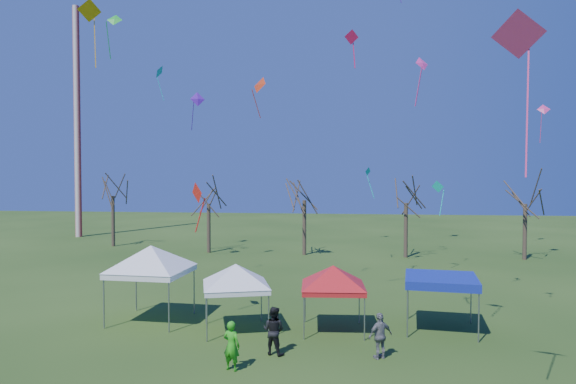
% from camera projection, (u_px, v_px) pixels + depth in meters
% --- Properties ---
extents(ground, '(140.00, 140.00, 0.00)m').
position_uv_depth(ground, '(310.00, 358.00, 19.03)').
color(ground, '#244115').
rests_on(ground, ground).
extents(radio_mast, '(0.70, 0.70, 25.00)m').
position_uv_depth(radio_mast, '(77.00, 122.00, 55.67)').
color(radio_mast, silver).
rests_on(radio_mast, ground).
extents(tree_0, '(3.83, 3.83, 8.44)m').
position_uv_depth(tree_0, '(113.00, 178.00, 48.46)').
color(tree_0, '#3D2D21').
rests_on(tree_0, ground).
extents(tree_1, '(3.42, 3.42, 7.54)m').
position_uv_depth(tree_1, '(209.00, 186.00, 44.57)').
color(tree_1, '#3D2D21').
rests_on(tree_1, ground).
extents(tree_2, '(3.71, 3.71, 8.18)m').
position_uv_depth(tree_2, '(304.00, 181.00, 43.28)').
color(tree_2, '#3D2D21').
rests_on(tree_2, ground).
extents(tree_3, '(3.59, 3.59, 7.91)m').
position_uv_depth(tree_3, '(406.00, 184.00, 41.96)').
color(tree_3, '#3D2D21').
rests_on(tree_3, ground).
extents(tree_4, '(3.58, 3.58, 7.89)m').
position_uv_depth(tree_4, '(526.00, 184.00, 40.81)').
color(tree_4, '#3D2D21').
rests_on(tree_4, ground).
extents(tent_white_west, '(4.62, 4.62, 4.08)m').
position_uv_depth(tent_white_west, '(151.00, 251.00, 23.84)').
color(tent_white_west, gray).
rests_on(tent_white_west, ground).
extents(tent_white_mid, '(3.69, 3.69, 3.40)m').
position_uv_depth(tent_white_mid, '(236.00, 268.00, 22.29)').
color(tent_white_mid, gray).
rests_on(tent_white_mid, ground).
extents(tent_red, '(3.76, 3.76, 3.32)m').
position_uv_depth(tent_red, '(333.00, 270.00, 22.29)').
color(tent_red, gray).
rests_on(tent_red, ground).
extents(tent_blue, '(3.36, 3.36, 2.38)m').
position_uv_depth(tent_blue, '(441.00, 281.00, 22.44)').
color(tent_blue, gray).
rests_on(tent_blue, ground).
extents(person_grey, '(1.07, 0.88, 1.71)m').
position_uv_depth(person_grey, '(380.00, 336.00, 18.99)').
color(person_grey, slate).
rests_on(person_grey, ground).
extents(person_green, '(0.73, 0.59, 1.74)m').
position_uv_depth(person_green, '(232.00, 346.00, 17.87)').
color(person_green, green).
rests_on(person_green, ground).
extents(person_dark, '(1.06, 0.93, 1.82)m').
position_uv_depth(person_dark, '(274.00, 330.00, 19.46)').
color(person_dark, black).
rests_on(person_dark, ground).
extents(kite_12, '(1.01, 0.69, 2.96)m').
position_uv_depth(kite_12, '(544.00, 110.00, 38.88)').
color(kite_12, '#DA307D').
rests_on(kite_12, ground).
extents(kite_18, '(0.89, 0.57, 2.20)m').
position_uv_depth(kite_18, '(351.00, 38.00, 28.88)').
color(kite_18, '#E81547').
rests_on(kite_18, ground).
extents(kite_13, '(1.10, 0.96, 2.83)m').
position_uv_depth(kite_13, '(197.00, 100.00, 37.68)').
color(kite_13, '#631CC4').
rests_on(kite_13, ground).
extents(kite_1, '(0.86, 0.90, 2.29)m').
position_uv_depth(kite_1, '(198.00, 193.00, 23.54)').
color(kite_1, red).
rests_on(kite_1, ground).
extents(kite_5, '(1.50, 1.19, 4.22)m').
position_uv_depth(kite_5, '(519.00, 36.00, 12.96)').
color(kite_5, '#F5367E').
rests_on(kite_5, ground).
extents(kite_8, '(1.38, 1.20, 3.61)m').
position_uv_depth(kite_8, '(89.00, 11.00, 27.06)').
color(kite_8, '#E8A30C').
rests_on(kite_8, ground).
extents(kite_2, '(0.71, 1.21, 2.92)m').
position_uv_depth(kite_2, '(159.00, 72.00, 42.72)').
color(kite_2, '#0DAAC6').
rests_on(kite_2, ground).
extents(kite_22, '(0.81, 0.86, 2.38)m').
position_uv_depth(kite_22, '(368.00, 173.00, 38.88)').
color(kite_22, '#0DBBCC').
rests_on(kite_22, ground).
extents(kite_17, '(0.94, 0.85, 2.57)m').
position_uv_depth(kite_17, '(422.00, 65.00, 26.19)').
color(kite_17, '#E43291').
rests_on(kite_17, ground).
extents(kite_11, '(1.47, 1.44, 2.97)m').
position_uv_depth(kite_11, '(259.00, 85.00, 36.69)').
color(kite_11, red).
rests_on(kite_11, ground).
extents(kite_7, '(1.13, 0.91, 3.00)m').
position_uv_depth(kite_7, '(114.00, 20.00, 34.17)').
color(kite_7, green).
rests_on(kite_7, ground).
extents(kite_19, '(0.96, 0.86, 2.43)m').
position_uv_depth(kite_19, '(438.00, 187.00, 35.31)').
color(kite_19, '#0DCFC3').
rests_on(kite_19, ground).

